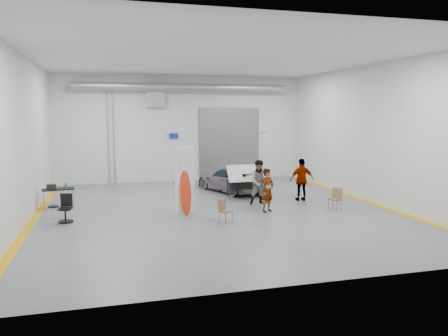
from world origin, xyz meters
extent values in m
plane|color=#5A5C62|center=(0.00, 0.00, 0.00)|extent=(16.00, 16.00, 0.00)
cube|color=silver|center=(-7.00, 0.00, 3.00)|extent=(0.02, 16.00, 6.00)
cube|color=silver|center=(7.00, 0.00, 3.00)|extent=(0.02, 16.00, 6.00)
cube|color=silver|center=(0.00, 8.00, 3.00)|extent=(14.00, 0.02, 6.00)
cube|color=silver|center=(0.00, -8.00, 3.00)|extent=(14.00, 0.02, 6.00)
cube|color=white|center=(0.00, 0.00, 6.00)|extent=(14.00, 16.00, 0.02)
cube|color=gray|center=(2.80, 7.92, 2.10)|extent=(3.60, 0.12, 4.20)
cube|color=#909498|center=(-1.50, 7.92, 4.80)|extent=(1.00, 0.50, 1.20)
cylinder|color=#909498|center=(0.00, 7.40, 5.30)|extent=(11.90, 0.44, 0.44)
cube|color=#1328A0|center=(-0.50, 7.92, 2.60)|extent=(0.50, 0.04, 0.30)
cube|color=white|center=(4.80, 7.92, 2.90)|extent=(0.70, 0.04, 0.25)
cylinder|color=#909498|center=(-3.80, 7.92, 2.50)|extent=(0.08, 0.08, 5.00)
cylinder|color=#909498|center=(-4.10, 7.92, 2.50)|extent=(0.08, 0.08, 5.00)
cube|color=orange|center=(-6.85, 0.00, 0.01)|extent=(0.30, 16.00, 0.01)
cube|color=orange|center=(6.85, 0.00, 0.01)|extent=(0.30, 16.00, 0.01)
imported|color=white|center=(1.72, 3.88, 0.61)|extent=(3.06, 4.56, 1.22)
imported|color=brown|center=(1.90, -0.83, 0.87)|extent=(0.75, 0.68, 1.73)
imported|color=teal|center=(2.10, 0.62, 0.95)|extent=(1.00, 0.81, 1.90)
imported|color=#935E31|center=(4.15, 0.86, 0.95)|extent=(1.12, 0.52, 1.89)
cube|color=white|center=(-1.42, -0.56, 0.94)|extent=(0.77, 0.28, 1.69)
ellipsoid|color=#FF4A16|center=(-1.42, -0.64, 0.89)|extent=(0.52, 0.36, 1.78)
cube|color=white|center=(-1.42, -0.58, 2.21)|extent=(0.74, 0.27, 0.89)
cylinder|color=white|center=(-1.75, -0.56, 1.41)|extent=(0.02, 0.02, 2.82)
cylinder|color=white|center=(-1.09, -0.56, 1.41)|extent=(0.02, 0.02, 2.82)
cube|color=brown|center=(-0.17, -2.11, 0.42)|extent=(0.52, 0.52, 0.04)
cube|color=brown|center=(-0.17, -1.94, 0.63)|extent=(0.37, 0.27, 0.37)
cube|color=brown|center=(4.55, -1.38, 0.47)|extent=(0.59, 0.60, 0.04)
cube|color=brown|center=(4.55, -1.18, 0.71)|extent=(0.33, 0.41, 0.42)
cylinder|color=black|center=(-6.02, -1.01, 0.69)|extent=(0.35, 0.35, 0.05)
torus|color=silver|center=(-6.02, -1.01, 0.22)|extent=(0.37, 0.37, 0.02)
cylinder|color=#909498|center=(-6.75, 1.91, 0.37)|extent=(0.03, 0.03, 0.75)
cylinder|color=#909498|center=(-5.61, 1.91, 0.37)|extent=(0.03, 0.03, 0.75)
cylinder|color=#909498|center=(-6.75, 2.42, 0.37)|extent=(0.03, 0.03, 0.75)
cylinder|color=#909498|center=(-5.61, 2.42, 0.37)|extent=(0.03, 0.03, 0.75)
cube|color=black|center=(-6.18, 2.16, 0.77)|extent=(1.33, 0.83, 0.04)
cylinder|color=#17588F|center=(-5.87, 2.06, 0.90)|extent=(0.08, 0.08, 0.23)
cube|color=black|center=(-6.44, 2.22, 0.88)|extent=(0.36, 0.23, 0.19)
cylinder|color=black|center=(-5.69, -0.56, 0.04)|extent=(0.53, 0.53, 0.04)
cylinder|color=black|center=(-5.69, -0.56, 0.27)|extent=(0.06, 0.06, 0.46)
cube|color=black|center=(-5.69, -0.56, 0.49)|extent=(0.52, 0.52, 0.07)
cube|color=black|center=(-5.69, -0.35, 0.78)|extent=(0.42, 0.14, 0.47)
cube|color=silver|center=(1.72, 2.02, 1.24)|extent=(1.43, 0.87, 0.04)
camera|label=1|loc=(-4.15, -16.75, 3.89)|focal=35.00mm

